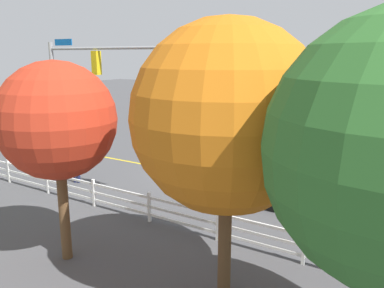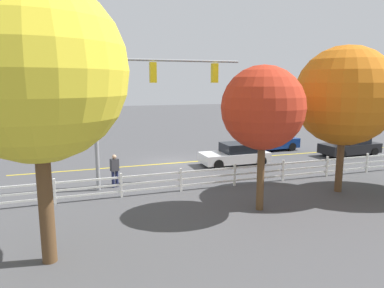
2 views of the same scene
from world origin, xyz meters
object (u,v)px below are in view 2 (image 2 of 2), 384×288
Objects in this scene: car_1 at (350,146)px; tree_2 at (345,96)px; pedestrian at (115,169)px; car_2 at (268,141)px; tree_1 at (36,72)px; car_0 at (235,155)px; tree_0 at (263,108)px.

tree_2 reaches higher than car_1.
car_2 is at bearing -81.65° from pedestrian.
tree_1 is 13.36m from tree_2.
tree_2 is (2.31, 10.42, 3.94)m from car_2.
tree_1 is 1.16× the size of tree_2.
tree_2 reaches higher than car_0.
pedestrian reaches higher than car_1.
car_2 is 0.58× the size of tree_1.
pedestrian is (17.21, 2.48, 0.24)m from car_1.
pedestrian is at bearing 17.48° from car_0.
tree_0 is 5.02m from tree_2.
tree_2 is (-2.34, 6.73, 3.97)m from car_0.
tree_1 is at bearing 41.88° from car_0.
car_2 is 14.04m from pedestrian.
car_2 reaches higher than car_0.
car_1 is 14.55m from tree_0.
car_2 is at bearing -102.49° from tree_2.
tree_2 is at bearing -168.72° from tree_0.
tree_1 reaches higher than tree_2.
car_2 is at bearing -41.09° from car_1.
tree_0 is at bearing -167.10° from tree_1.
car_0 is 0.73× the size of tree_0.
car_1 is 0.96× the size of car_2.
car_2 is 0.67× the size of tree_2.
car_0 is at bearing -108.44° from tree_0.
pedestrian is 0.24× the size of tree_2.
pedestrian is (12.60, 6.19, 0.22)m from car_2.
tree_0 is (2.57, 7.71, 3.58)m from car_0.
car_0 is at bearing -138.16° from tree_1.
car_0 is 0.94× the size of car_2.
pedestrian reaches higher than car_2.
tree_0 reaches higher than car_0.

